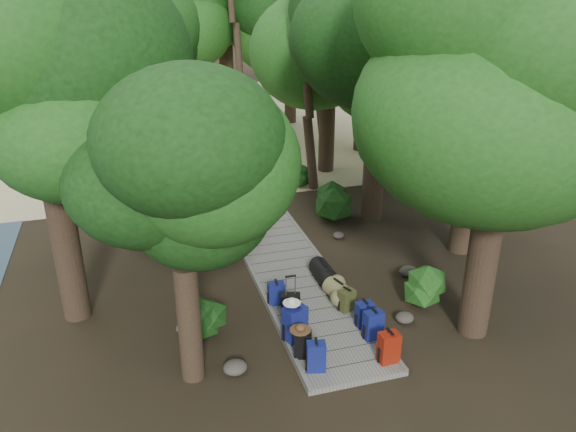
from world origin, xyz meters
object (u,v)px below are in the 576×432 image
object	(u,v)px
backpack_left_a	(316,355)
backpack_right_c	(364,313)
backpack_left_c	(295,322)
backpack_right_a	(389,346)
backpack_left_d	(276,292)
sun_lounger	(283,139)
lone_suitcase_on_sand	(235,164)
suitcase_on_boardwalk	(291,307)
kayak	(155,157)
backpack_left_b	(303,343)
duffel_right_black	(323,272)
backpack_right_b	(373,324)
duffel_right_khaki	(338,290)
backpack_right_d	(347,299)

from	to	relation	value
backpack_left_a	backpack_right_c	world-z (taller)	backpack_left_a
backpack_left_c	backpack_right_a	xyz separation A→B (m)	(1.52, -1.19, -0.07)
backpack_left_d	sun_lounger	bearing A→B (deg)	79.27
lone_suitcase_on_sand	backpack_left_c	bearing A→B (deg)	-78.72
suitcase_on_boardwalk	kayak	world-z (taller)	suitcase_on_boardwalk
backpack_left_c	suitcase_on_boardwalk	world-z (taller)	backpack_left_c
backpack_left_b	duffel_right_black	world-z (taller)	backpack_left_b
backpack_right_b	sun_lounger	world-z (taller)	backpack_right_b
backpack_left_a	suitcase_on_boardwalk	size ratio (longest dim) A/B	1.03
backpack_right_c	suitcase_on_boardwalk	size ratio (longest dim) A/B	0.94
duffel_right_khaki	sun_lounger	world-z (taller)	sun_lounger
lone_suitcase_on_sand	sun_lounger	xyz separation A→B (m)	(2.72, 2.87, -0.01)
backpack_left_c	lone_suitcase_on_sand	bearing A→B (deg)	62.45
backpack_left_c	backpack_left_d	bearing A→B (deg)	67.48
backpack_left_c	sun_lounger	distance (m)	14.55
duffel_right_black	backpack_left_d	bearing A→B (deg)	-154.95
backpack_right_a	backpack_right_c	size ratio (longest dim) A/B	1.15
backpack_right_d	duffel_right_black	size ratio (longest dim) A/B	0.73
suitcase_on_boardwalk	lone_suitcase_on_sand	bearing A→B (deg)	100.89
backpack_left_b	backpack_right_b	distance (m)	1.58
backpack_left_d	backpack_right_b	world-z (taller)	backpack_right_b
suitcase_on_boardwalk	backpack_left_b	bearing A→B (deg)	-79.97
backpack_right_c	lone_suitcase_on_sand	xyz separation A→B (m)	(-0.52, 11.12, -0.08)
backpack_left_d	backpack_right_d	world-z (taller)	backpack_left_d
lone_suitcase_on_sand	duffel_right_khaki	bearing A→B (deg)	-71.23
backpack_left_c	backpack_right_b	xyz separation A→B (m)	(1.55, -0.40, -0.08)
backpack_right_a	suitcase_on_boardwalk	xyz separation A→B (m)	(-1.41, 1.88, -0.03)
backpack_left_b	suitcase_on_boardwalk	size ratio (longest dim) A/B	0.96
duffel_right_khaki	kayak	size ratio (longest dim) A/B	0.19
backpack_left_d	backpack_right_d	bearing A→B (deg)	-20.35
backpack_left_c	lone_suitcase_on_sand	xyz separation A→B (m)	(1.05, 11.19, -0.20)
backpack_left_d	duffel_right_khaki	bearing A→B (deg)	-3.21
duffel_right_khaki	kayak	world-z (taller)	duffel_right_khaki
sun_lounger	backpack_left_c	bearing A→B (deg)	-87.30
backpack_left_a	suitcase_on_boardwalk	xyz separation A→B (m)	(0.02, 1.73, -0.01)
backpack_right_d	duffel_right_black	world-z (taller)	backpack_right_d
duffel_right_black	backpack_right_d	bearing A→B (deg)	-88.49
lone_suitcase_on_sand	backpack_right_d	bearing A→B (deg)	-71.24
backpack_right_c	duffel_right_black	bearing A→B (deg)	92.04
duffel_right_khaki	sun_lounger	size ratio (longest dim) A/B	0.33
backpack_left_a	lone_suitcase_on_sand	world-z (taller)	backpack_left_a
kayak	duffel_right_black	bearing A→B (deg)	-61.74
backpack_left_b	backpack_left_c	distance (m)	0.60
backpack_right_d	lone_suitcase_on_sand	distance (m)	10.45
backpack_left_c	backpack_right_c	size ratio (longest dim) A/B	1.40
backpack_right_b	duffel_right_black	bearing A→B (deg)	89.42
backpack_left_a	suitcase_on_boardwalk	bearing A→B (deg)	101.71
lone_suitcase_on_sand	kayak	bearing A→B (deg)	157.64
backpack_right_c	suitcase_on_boardwalk	distance (m)	1.58
suitcase_on_boardwalk	lone_suitcase_on_sand	size ratio (longest dim) A/B	1.00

